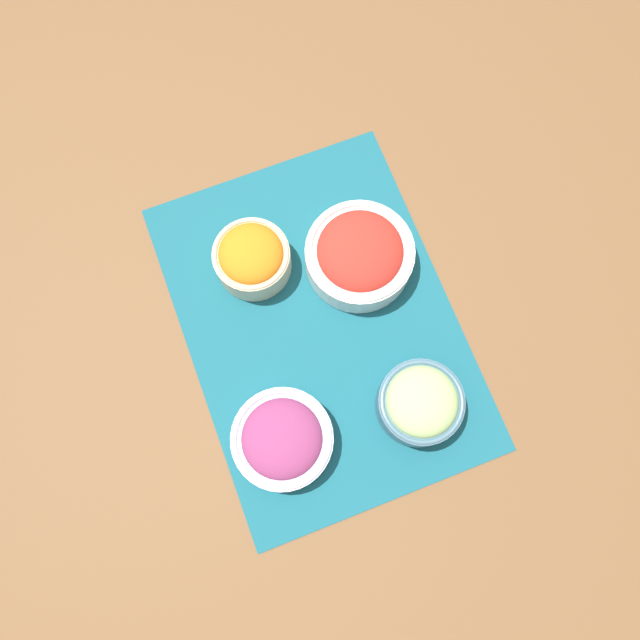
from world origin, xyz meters
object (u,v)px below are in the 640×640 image
tomato_bowl (359,254)px  cucumber_bowl (420,403)px  carrot_bowl (252,258)px  onion_bowl (282,439)px

tomato_bowl → cucumber_bowl: tomato_bowl is taller
cucumber_bowl → carrot_bowl: bearing=-152.6°
tomato_bowl → carrot_bowl: bearing=-109.1°
carrot_bowl → tomato_bowl: bearing=70.9°
carrot_bowl → tomato_bowl: 0.17m
onion_bowl → cucumber_bowl: 0.22m
carrot_bowl → onion_bowl: 0.29m
tomato_bowl → cucumber_bowl: (0.26, -0.00, -0.00)m
cucumber_bowl → tomato_bowl: bearing=179.5°
onion_bowl → carrot_bowl: bearing=169.4°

